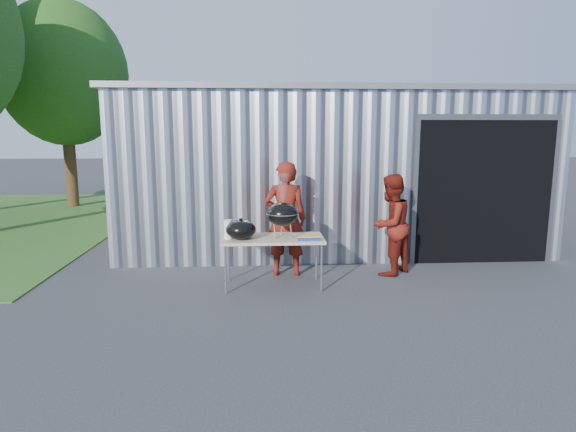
{
  "coord_description": "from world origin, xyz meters",
  "views": [
    {
      "loc": [
        -0.64,
        -6.43,
        2.27
      ],
      "look_at": [
        -0.21,
        0.67,
        1.05
      ],
      "focal_mm": 30.0,
      "sensor_mm": 36.0,
      "label": 1
    }
  ],
  "objects": [
    {
      "name": "person_cook",
      "position": [
        -0.22,
        1.14,
        0.92
      ],
      "size": [
        0.69,
        0.47,
        1.85
      ],
      "primitive_type": "imported",
      "rotation": [
        0.0,
        0.0,
        3.09
      ],
      "color": "#63170F",
      "rests_on": "ground"
    },
    {
      "name": "ground",
      "position": [
        0.0,
        0.0,
        0.0
      ],
      "size": [
        80.0,
        80.0,
        0.0
      ],
      "primitive_type": "plane",
      "color": "#303032"
    },
    {
      "name": "kettle_grill",
      "position": [
        -0.29,
        0.57,
        1.16
      ],
      "size": [
        0.48,
        0.48,
        0.95
      ],
      "color": "black",
      "rests_on": "folding_table"
    },
    {
      "name": "white_tub",
      "position": [
        -0.99,
        0.71,
        0.8
      ],
      "size": [
        0.2,
        0.15,
        0.1
      ],
      "primitive_type": "cube",
      "color": "white",
      "rests_on": "folding_table"
    },
    {
      "name": "paper_towels",
      "position": [
        -1.1,
        0.5,
        0.89
      ],
      "size": [
        0.12,
        0.12,
        0.28
      ],
      "primitive_type": "cylinder",
      "color": "white",
      "rests_on": "folding_table"
    },
    {
      "name": "folding_table",
      "position": [
        -0.44,
        0.55,
        0.71
      ],
      "size": [
        1.5,
        0.75,
        0.75
      ],
      "color": "tan",
      "rests_on": "ground"
    },
    {
      "name": "building",
      "position": [
        0.92,
        4.59,
        1.54
      ],
      "size": [
        8.2,
        6.2,
        3.1
      ],
      "color": "silver",
      "rests_on": "ground"
    },
    {
      "name": "tree_far",
      "position": [
        -6.5,
        9.0,
        4.06
      ],
      "size": [
        3.76,
        3.76,
        6.24
      ],
      "color": "#442D19",
      "rests_on": "ground"
    },
    {
      "name": "foil_box",
      "position": [
        0.08,
        0.3,
        0.78
      ],
      "size": [
        0.32,
        0.06,
        0.06
      ],
      "color": "#192CA5",
      "rests_on": "folding_table"
    },
    {
      "name": "person_bystander",
      "position": [
        1.47,
        1.07,
        0.82
      ],
      "size": [
        1.01,
        0.99,
        1.64
      ],
      "primitive_type": "imported",
      "rotation": [
        0.0,
        0.0,
        3.88
      ],
      "color": "#63170F",
      "rests_on": "ground"
    },
    {
      "name": "grill_lid",
      "position": [
        -0.91,
        0.45,
        0.89
      ],
      "size": [
        0.44,
        0.44,
        0.32
      ],
      "color": "black",
      "rests_on": "folding_table"
    }
  ]
}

